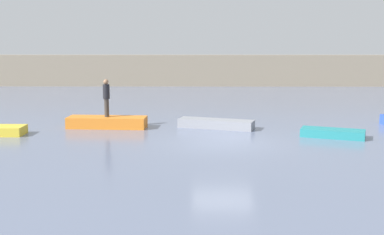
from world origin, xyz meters
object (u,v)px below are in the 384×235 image
at_px(rowboat_grey, 216,124).
at_px(person_dark_shirt, 106,96).
at_px(rowboat_teal, 333,133).
at_px(rowboat_orange, 107,122).

bearing_deg(rowboat_grey, person_dark_shirt, -162.83).
bearing_deg(rowboat_teal, rowboat_grey, 176.77).
height_order(rowboat_orange, rowboat_teal, rowboat_orange).
xyz_separation_m(rowboat_orange, rowboat_grey, (5.23, -0.07, -0.06)).
height_order(rowboat_orange, rowboat_grey, rowboat_orange).
xyz_separation_m(rowboat_grey, rowboat_teal, (4.97, -2.18, -0.03)).
distance_m(rowboat_orange, rowboat_teal, 10.44).
distance_m(rowboat_grey, person_dark_shirt, 5.39).
bearing_deg(person_dark_shirt, rowboat_teal, -12.42).
height_order(rowboat_orange, person_dark_shirt, person_dark_shirt).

